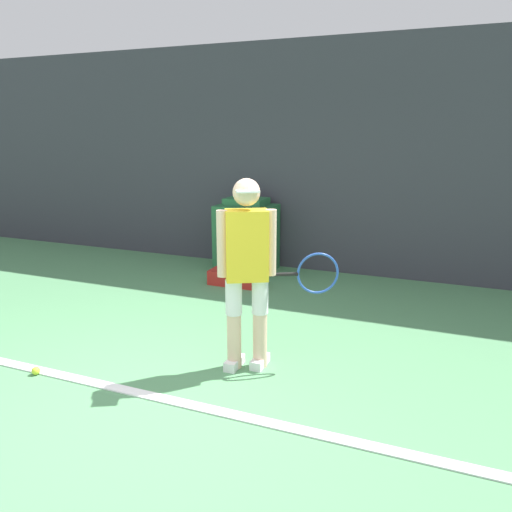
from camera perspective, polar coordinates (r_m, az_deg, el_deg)
ground_plane at (r=3.87m, az=-12.71°, el=-16.87°), size 24.00×24.00×0.00m
back_wall at (r=7.14m, az=6.24°, el=10.97°), size 24.00×0.10×3.17m
court_baseline at (r=3.99m, az=-11.14°, el=-15.59°), size 21.60×0.10×0.01m
tennis_player at (r=4.07m, az=-0.82°, el=-1.22°), size 0.90×0.56×1.61m
tennis_ball at (r=4.62m, az=-23.85°, el=-11.90°), size 0.07×0.07×0.07m
covered_chair at (r=7.18m, az=-1.08°, el=2.30°), size 0.81×0.60×1.05m
equipment_bag at (r=6.55m, az=-2.32°, el=-2.53°), size 0.70×0.29×0.19m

